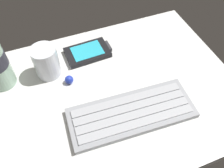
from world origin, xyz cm
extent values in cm
cube|color=silver|center=(0.00, 0.00, -1.00)|extent=(64.00, 48.00, 2.00)
cube|color=#93969B|center=(1.76, -7.90, 0.70)|extent=(29.58, 12.64, 1.40)
cube|color=#ADAFB5|center=(1.95, -4.61, 1.55)|extent=(26.75, 3.53, 0.30)
cube|color=#ADAFB5|center=(1.82, -6.80, 1.55)|extent=(26.75, 3.53, 0.30)
cube|color=#ADAFB5|center=(1.69, -9.00, 1.55)|extent=(26.75, 3.53, 0.30)
cube|color=#ADAFB5|center=(1.57, -11.20, 1.55)|extent=(26.75, 3.53, 0.30)
cube|color=black|center=(-1.76, 14.60, 0.70)|extent=(12.29, 8.07, 1.40)
cube|color=#2DB7D1|center=(-1.76, 14.60, 1.45)|extent=(8.63, 6.26, 0.10)
cube|color=#333338|center=(4.63, 14.86, 0.70)|extent=(0.95, 3.83, 1.12)
cylinder|color=silver|center=(-13.25, 11.69, 4.25)|extent=(6.40, 6.40, 8.50)
cylinder|color=brown|center=(-13.25, 11.69, 3.26)|extent=(5.50, 5.50, 6.12)
sphere|color=#2338B2|center=(-9.15, 6.62, 1.10)|extent=(2.20, 2.20, 2.20)
camera|label=1|loc=(-12.40, -31.93, 47.50)|focal=37.52mm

